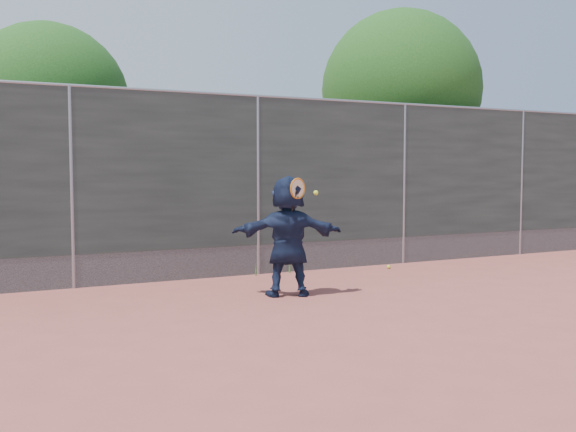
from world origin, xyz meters
name	(u,v)px	position (x,y,z in m)	size (l,w,h in m)	color
ground	(372,316)	(0.00, 0.00, 0.00)	(80.00, 80.00, 0.00)	#9E4C42
player	(288,236)	(-0.37, 1.58, 0.84)	(1.56, 0.50, 1.68)	#16203D
ball_ground	(389,267)	(2.34, 3.02, 0.03)	(0.07, 0.07, 0.07)	#D3E533
fence	(258,181)	(0.00, 3.50, 1.58)	(20.00, 0.06, 3.03)	#38423D
swing_action	(299,190)	(-0.29, 1.39, 1.49)	(0.48, 0.15, 0.51)	#C66812
tree_right	(406,95)	(4.68, 5.75, 3.49)	(3.78, 3.60, 5.39)	#382314
tree_left	(57,108)	(-2.85, 6.55, 2.94)	(3.15, 3.00, 4.53)	#382314
weed_clump	(277,266)	(0.29, 3.38, 0.13)	(0.68, 0.07, 0.30)	#387226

